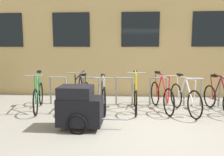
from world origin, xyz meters
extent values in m
plane|color=gray|center=(0.00, 0.00, 0.00)|extent=(42.00, 42.00, 0.00)
cube|color=tan|center=(0.00, 6.45, 3.42)|extent=(28.00, 6.50, 6.85)
cube|color=black|center=(-4.80, 3.18, 2.32)|extent=(1.30, 0.04, 1.17)
cube|color=black|center=(-2.40, 3.18, 2.32)|extent=(1.30, 0.04, 1.17)
cube|color=black|center=(0.00, 3.18, 2.32)|extent=(1.30, 0.04, 1.17)
cube|color=black|center=(2.40, 3.18, 2.32)|extent=(1.30, 0.04, 1.17)
cylinder|color=gray|center=(-2.77, 1.90, 0.41)|extent=(0.05, 0.05, 0.81)
cylinder|color=gray|center=(-2.29, 1.90, 0.41)|extent=(0.05, 0.05, 0.81)
cylinder|color=gray|center=(-2.53, 1.90, 0.81)|extent=(0.48, 0.05, 0.05)
cylinder|color=gray|center=(-1.77, 1.90, 0.41)|extent=(0.05, 0.05, 0.81)
cylinder|color=gray|center=(-1.29, 1.90, 0.41)|extent=(0.05, 0.05, 0.81)
cylinder|color=gray|center=(-1.53, 1.90, 0.81)|extent=(0.48, 0.05, 0.05)
cylinder|color=gray|center=(-0.77, 1.90, 0.41)|extent=(0.05, 0.05, 0.81)
cylinder|color=gray|center=(-0.29, 1.90, 0.41)|extent=(0.05, 0.05, 0.81)
cylinder|color=gray|center=(-0.53, 1.90, 0.81)|extent=(0.48, 0.05, 0.05)
cylinder|color=gray|center=(0.23, 1.90, 0.41)|extent=(0.05, 0.05, 0.81)
cylinder|color=gray|center=(0.71, 1.90, 0.41)|extent=(0.05, 0.05, 0.81)
cylinder|color=gray|center=(0.47, 1.90, 0.81)|extent=(0.48, 0.05, 0.05)
cylinder|color=gray|center=(1.23, 1.90, 0.41)|extent=(0.05, 0.05, 0.81)
cylinder|color=gray|center=(1.71, 1.90, 0.41)|extent=(0.05, 0.05, 0.81)
cylinder|color=gray|center=(1.47, 1.90, 0.81)|extent=(0.48, 0.05, 0.05)
cylinder|color=gray|center=(2.23, 1.90, 0.41)|extent=(0.05, 0.05, 0.81)
torus|color=black|center=(0.38, 1.97, 0.34)|extent=(0.17, 0.71, 0.71)
torus|color=black|center=(0.58, 0.91, 0.34)|extent=(0.17, 0.71, 0.71)
cylinder|color=red|center=(0.53, 1.20, 0.63)|extent=(0.13, 0.52, 0.70)
cylinder|color=red|center=(0.45, 1.62, 0.63)|extent=(0.11, 0.39, 0.70)
cylinder|color=red|center=(0.50, 1.38, 0.97)|extent=(0.19, 0.84, 0.04)
cylinder|color=red|center=(0.43, 1.71, 0.31)|extent=(0.12, 0.54, 0.07)
cylinder|color=red|center=(0.40, 1.88, 0.65)|extent=(0.06, 0.20, 0.63)
cylinder|color=red|center=(0.58, 0.94, 0.65)|extent=(0.04, 0.08, 0.63)
cube|color=black|center=(0.42, 1.79, 1.00)|extent=(0.14, 0.22, 0.06)
cylinder|color=gray|center=(0.57, 0.96, 1.00)|extent=(0.44, 0.11, 0.03)
torus|color=black|center=(-0.22, 1.85, 0.32)|extent=(0.05, 0.67, 0.67)
torus|color=black|center=(-0.24, 0.83, 0.32)|extent=(0.05, 0.67, 0.67)
cylinder|color=yellow|center=(-0.23, 1.11, 0.66)|extent=(0.04, 0.49, 0.80)
cylinder|color=yellow|center=(-0.23, 1.51, 0.63)|extent=(0.04, 0.36, 0.74)
cylinder|color=yellow|center=(-0.23, 1.28, 1.02)|extent=(0.05, 0.79, 0.09)
cylinder|color=yellow|center=(-0.23, 1.60, 0.29)|extent=(0.03, 0.51, 0.07)
cylinder|color=yellow|center=(-0.22, 1.76, 0.65)|extent=(0.03, 0.20, 0.68)
cylinder|color=yellow|center=(-0.24, 0.86, 0.68)|extent=(0.03, 0.08, 0.73)
cube|color=black|center=(-0.22, 1.67, 1.02)|extent=(0.10, 0.20, 0.06)
cylinder|color=gray|center=(-0.24, 0.88, 1.08)|extent=(0.44, 0.03, 0.03)
torus|color=black|center=(-1.68, 1.83, 0.34)|extent=(0.10, 0.71, 0.71)
torus|color=black|center=(-1.77, 0.84, 0.34)|extent=(0.10, 0.71, 0.71)
cylinder|color=black|center=(-1.74, 1.11, 0.66)|extent=(0.08, 0.48, 0.76)
cylinder|color=black|center=(-1.71, 1.49, 0.59)|extent=(0.07, 0.35, 0.63)
cylinder|color=black|center=(-1.73, 1.27, 0.97)|extent=(0.10, 0.77, 0.16)
cylinder|color=black|center=(-1.70, 1.58, 0.31)|extent=(0.07, 0.50, 0.07)
cylinder|color=black|center=(-1.69, 1.74, 0.62)|extent=(0.04, 0.20, 0.57)
cylinder|color=black|center=(-1.76, 0.86, 0.68)|extent=(0.03, 0.08, 0.70)
cube|color=black|center=(-1.69, 1.65, 0.93)|extent=(0.12, 0.21, 0.06)
cylinder|color=gray|center=(-1.76, 0.89, 1.06)|extent=(0.44, 0.06, 0.03)
torus|color=black|center=(-1.18, 1.86, 0.36)|extent=(0.15, 0.75, 0.76)
torus|color=black|center=(-1.03, 0.80, 0.36)|extent=(0.15, 0.75, 0.76)
cylinder|color=#B7B7BC|center=(-1.07, 1.09, 0.61)|extent=(0.11, 0.51, 0.64)
cylinder|color=#B7B7BC|center=(-1.13, 1.50, 0.60)|extent=(0.09, 0.39, 0.60)
cylinder|color=#B7B7BC|center=(-1.09, 1.26, 0.90)|extent=(0.16, 0.84, 0.07)
cylinder|color=#B7B7BC|center=(-1.14, 1.59, 0.33)|extent=(0.10, 0.54, 0.08)
cylinder|color=#B7B7BC|center=(-1.17, 1.77, 0.62)|extent=(0.05, 0.20, 0.54)
cylinder|color=#B7B7BC|center=(-1.03, 0.82, 0.64)|extent=(0.04, 0.08, 0.56)
cube|color=black|center=(-1.15, 1.68, 0.92)|extent=(0.13, 0.21, 0.06)
cylinder|color=gray|center=(-1.03, 0.85, 0.95)|extent=(0.44, 0.09, 0.03)
torus|color=black|center=(0.95, 1.71, 0.33)|extent=(0.18, 0.70, 0.71)
torus|color=black|center=(1.16, 0.70, 0.33)|extent=(0.18, 0.70, 0.71)
cylinder|color=silver|center=(1.10, 0.98, 0.60)|extent=(0.14, 0.49, 0.66)
cylinder|color=silver|center=(1.02, 1.37, 0.60)|extent=(0.11, 0.37, 0.66)
cylinder|color=silver|center=(1.07, 1.14, 0.92)|extent=(0.20, 0.79, 0.04)
cylinder|color=silver|center=(1.00, 1.46, 0.31)|extent=(0.13, 0.51, 0.07)
cylinder|color=silver|center=(0.97, 1.62, 0.63)|extent=(0.06, 0.20, 0.60)
cylinder|color=silver|center=(1.15, 0.73, 0.63)|extent=(0.04, 0.08, 0.59)
cube|color=black|center=(0.98, 1.54, 0.96)|extent=(0.14, 0.22, 0.06)
cylinder|color=gray|center=(1.15, 0.75, 0.95)|extent=(0.44, 0.12, 0.03)
torus|color=black|center=(1.92, 1.81, 0.31)|extent=(0.12, 0.65, 0.65)
cylinder|color=maroon|center=(1.97, 1.47, 0.58)|extent=(0.08, 0.35, 0.65)
cylinder|color=maroon|center=(1.99, 1.25, 0.93)|extent=(0.13, 0.77, 0.11)
cylinder|color=maroon|center=(1.95, 1.56, 0.28)|extent=(0.09, 0.50, 0.07)
cylinder|color=maroon|center=(1.93, 1.72, 0.60)|extent=(0.05, 0.20, 0.60)
cube|color=black|center=(1.95, 1.63, 0.93)|extent=(0.12, 0.21, 0.06)
torus|color=black|center=(-3.02, 1.77, 0.33)|extent=(0.21, 0.69, 0.70)
torus|color=black|center=(-2.76, 0.73, 0.33)|extent=(0.21, 0.69, 0.70)
cylinder|color=#1E7238|center=(-2.83, 1.01, 0.63)|extent=(0.16, 0.51, 0.72)
cylinder|color=#1E7238|center=(-2.94, 1.42, 0.63)|extent=(0.13, 0.39, 0.72)
cylinder|color=#1E7238|center=(-2.88, 1.19, 0.98)|extent=(0.24, 0.83, 0.05)
cylinder|color=#1E7238|center=(-2.96, 1.51, 0.30)|extent=(0.15, 0.53, 0.07)
cylinder|color=#1E7238|center=(-3.00, 1.69, 0.66)|extent=(0.07, 0.20, 0.66)
cylinder|color=#1E7238|center=(-2.77, 0.75, 0.65)|extent=(0.05, 0.08, 0.65)
cube|color=black|center=(-2.98, 1.60, 1.02)|extent=(0.15, 0.22, 0.06)
cylinder|color=gray|center=(-2.77, 0.78, 1.00)|extent=(0.43, 0.13, 0.03)
cube|color=black|center=(-1.45, -0.12, 0.38)|extent=(0.92, 0.63, 0.56)
cube|color=black|center=(-1.54, -0.11, 0.78)|extent=(0.69, 0.59, 0.24)
torus|color=black|center=(-1.44, 0.21, 0.19)|extent=(0.42, 0.05, 0.42)
torus|color=black|center=(-1.46, -0.45, 0.19)|extent=(0.42, 0.05, 0.42)
cylinder|color=gray|center=(-0.72, -0.14, 0.22)|extent=(0.55, 0.05, 0.03)
camera|label=1|loc=(-0.54, -4.52, 1.68)|focal=35.15mm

